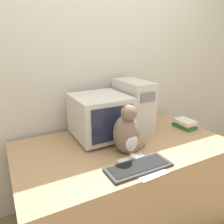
{
  "coord_description": "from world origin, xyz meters",
  "views": [
    {
      "loc": [
        -0.84,
        -0.89,
        1.55
      ],
      "look_at": [
        -0.08,
        0.53,
        1.02
      ],
      "focal_mm": 35.0,
      "sensor_mm": 36.0,
      "label": 1
    }
  ],
  "objects_px": {
    "book_stack": "(185,124)",
    "computer_tower": "(133,105)",
    "pen": "(124,166)",
    "keyboard": "(139,167)",
    "crt_monitor": "(100,116)",
    "cat": "(127,133)"
  },
  "relations": [
    {
      "from": "crt_monitor",
      "to": "pen",
      "type": "distance_m",
      "value": 0.54
    },
    {
      "from": "pen",
      "to": "cat",
      "type": "bearing_deg",
      "value": 53.49
    },
    {
      "from": "book_stack",
      "to": "computer_tower",
      "type": "bearing_deg",
      "value": 153.37
    },
    {
      "from": "book_stack",
      "to": "pen",
      "type": "distance_m",
      "value": 0.92
    },
    {
      "from": "pen",
      "to": "book_stack",
      "type": "bearing_deg",
      "value": 19.39
    },
    {
      "from": "computer_tower",
      "to": "keyboard",
      "type": "distance_m",
      "value": 0.72
    },
    {
      "from": "cat",
      "to": "book_stack",
      "type": "bearing_deg",
      "value": 13.05
    },
    {
      "from": "cat",
      "to": "pen",
      "type": "height_order",
      "value": "cat"
    },
    {
      "from": "keyboard",
      "to": "pen",
      "type": "xyz_separation_m",
      "value": [
        -0.08,
        0.06,
        -0.01
      ]
    },
    {
      "from": "book_stack",
      "to": "pen",
      "type": "height_order",
      "value": "book_stack"
    },
    {
      "from": "computer_tower",
      "to": "keyboard",
      "type": "relative_size",
      "value": 1.03
    },
    {
      "from": "cat",
      "to": "book_stack",
      "type": "height_order",
      "value": "cat"
    },
    {
      "from": "keyboard",
      "to": "cat",
      "type": "height_order",
      "value": "cat"
    },
    {
      "from": "book_stack",
      "to": "crt_monitor",
      "type": "bearing_deg",
      "value": 166.59
    },
    {
      "from": "computer_tower",
      "to": "book_stack",
      "type": "relative_size",
      "value": 2.12
    },
    {
      "from": "computer_tower",
      "to": "book_stack",
      "type": "height_order",
      "value": "computer_tower"
    },
    {
      "from": "crt_monitor",
      "to": "computer_tower",
      "type": "bearing_deg",
      "value": 5.66
    },
    {
      "from": "computer_tower",
      "to": "book_stack",
      "type": "xyz_separation_m",
      "value": [
        0.45,
        -0.23,
        -0.19
      ]
    },
    {
      "from": "crt_monitor",
      "to": "cat",
      "type": "relative_size",
      "value": 1.19
    },
    {
      "from": "crt_monitor",
      "to": "computer_tower",
      "type": "distance_m",
      "value": 0.36
    },
    {
      "from": "crt_monitor",
      "to": "keyboard",
      "type": "xyz_separation_m",
      "value": [
        0.01,
        -0.56,
        -0.18
      ]
    },
    {
      "from": "computer_tower",
      "to": "pen",
      "type": "bearing_deg",
      "value": -127.96
    }
  ]
}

